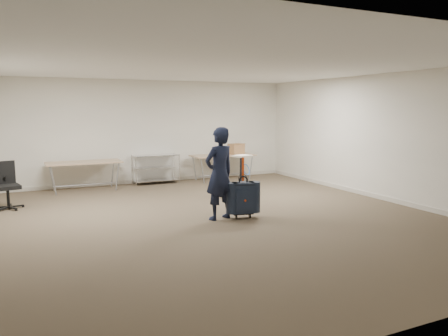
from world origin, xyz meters
TOP-DOWN VIEW (x-y plane):
  - ground at (0.00, 0.00)m, footprint 9.00×9.00m
  - room_shell at (0.00, 1.38)m, footprint 8.00×9.00m
  - folding_table_left at (-1.90, 3.95)m, footprint 1.80×0.75m
  - folding_table_right at (1.90, 3.95)m, footprint 1.80×0.75m
  - wire_shelf at (0.00, 4.20)m, footprint 1.22×0.47m
  - person at (-0.03, -0.04)m, footprint 0.71×0.55m
  - suitcase at (0.39, -0.18)m, footprint 0.46×0.32m
  - office_chair at (-3.60, 2.56)m, footprint 0.59×0.59m
  - equipment_cart at (1.36, 1.71)m, footprint 0.63×0.63m
  - cardboard_box at (2.31, 3.91)m, footprint 0.47×0.39m

SIDE VIEW (x-z plane):
  - ground at x=0.00m, z-range 0.00..0.00m
  - room_shell at x=0.00m, z-range -4.45..4.55m
  - equipment_cart at x=1.36m, z-range -0.23..0.73m
  - office_chair at x=-3.60m, z-range -0.19..0.78m
  - suitcase at x=0.39m, z-range -0.18..0.96m
  - wire_shelf at x=0.00m, z-range 0.04..0.84m
  - folding_table_left at x=-1.90m, z-range 0.31..1.04m
  - folding_table_right at x=1.90m, z-range 0.31..1.04m
  - person at x=-0.03m, z-range 0.00..1.71m
  - cardboard_box at x=2.31m, z-range 0.73..1.03m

